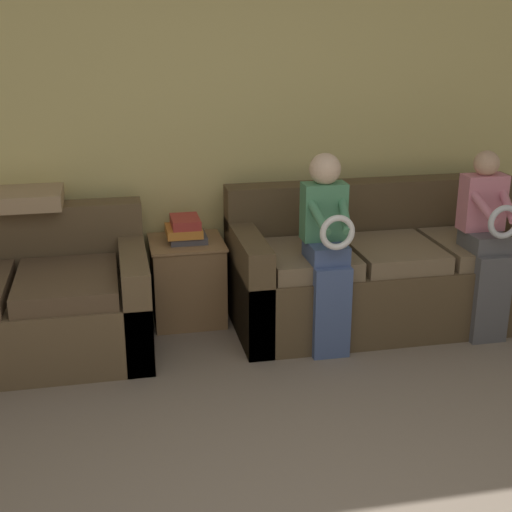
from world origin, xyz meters
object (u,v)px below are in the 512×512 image
object	(u,v)px
child_left_seated	(327,243)
book_stack	(185,230)
couch_side	(18,305)
child_right_seated	(487,237)
side_shelf	(187,279)
throw_pillow	(28,198)
couch_main	(384,272)

from	to	relation	value
child_left_seated	book_stack	xyz separation A→B (m)	(-0.78, 0.60, -0.05)
book_stack	couch_side	bearing A→B (deg)	-166.23
child_right_seated	side_shelf	size ratio (longest dim) A/B	2.12
child_left_seated	throw_pillow	bearing A→B (deg)	158.71
child_right_seated	throw_pillow	size ratio (longest dim) A/B	2.77
couch_main	child_left_seated	bearing A→B (deg)	-145.46
side_shelf	book_stack	size ratio (longest dim) A/B	2.09
child_left_seated	throw_pillow	size ratio (longest dim) A/B	2.83
side_shelf	throw_pillow	distance (m)	1.14
couch_main	book_stack	distance (m)	1.35
child_left_seated	side_shelf	distance (m)	1.06
child_left_seated	child_right_seated	xyz separation A→B (m)	(1.03, -0.01, -0.03)
couch_main	throw_pillow	distance (m)	2.35
couch_side	child_left_seated	world-z (taller)	child_left_seated
couch_side	child_left_seated	size ratio (longest dim) A/B	1.30
couch_main	child_right_seated	world-z (taller)	child_right_seated
couch_main	side_shelf	world-z (taller)	couch_main
couch_side	child_right_seated	size ratio (longest dim) A/B	1.33
child_left_seated	couch_main	bearing A→B (deg)	34.54
child_left_seated	book_stack	distance (m)	0.98
couch_main	book_stack	bearing A→B (deg)	169.38
couch_side	throw_pillow	xyz separation A→B (m)	(0.09, 0.34, 0.58)
throw_pillow	child_left_seated	bearing A→B (deg)	-21.29
couch_side	side_shelf	distance (m)	1.09
couch_side	side_shelf	bearing A→B (deg)	13.89
child_right_seated	side_shelf	xyz separation A→B (m)	(-1.81, 0.61, -0.37)
couch_main	throw_pillow	world-z (taller)	throw_pillow
couch_main	book_stack	size ratio (longest dim) A/B	7.66
couch_side	book_stack	world-z (taller)	couch_side
side_shelf	book_stack	world-z (taller)	book_stack
couch_side	child_right_seated	bearing A→B (deg)	-6.86
child_left_seated	child_right_seated	bearing A→B (deg)	-0.33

